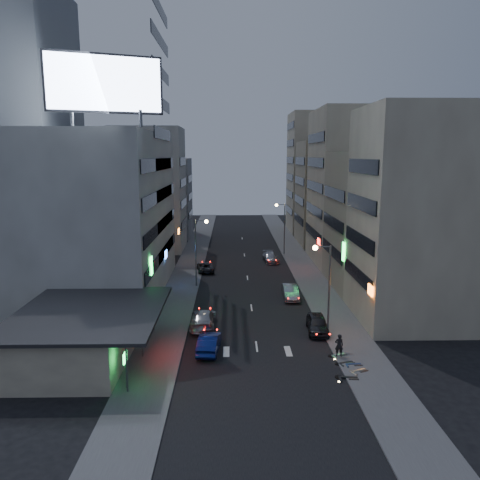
{
  "coord_description": "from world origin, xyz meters",
  "views": [
    {
      "loc": [
        -2.06,
        -32.43,
        15.6
      ],
      "look_at": [
        -1.15,
        16.0,
        6.79
      ],
      "focal_mm": 35.0,
      "sensor_mm": 36.0,
      "label": 1
    }
  ],
  "objects_px": {
    "scooter_silver_a": "(364,361)",
    "scooter_black_a": "(358,369)",
    "parked_car_right_near": "(317,324)",
    "person": "(339,345)",
    "parked_car_right_far": "(271,257)",
    "scooter_silver_b": "(344,346)",
    "parked_car_left": "(205,267)",
    "road_car_blue": "(209,343)",
    "road_car_silver": "(203,319)",
    "scooter_blue": "(361,356)",
    "scooter_black_b": "(352,354)",
    "parked_car_right_mid": "(290,292)"
  },
  "relations": [
    {
      "from": "scooter_black_a",
      "to": "scooter_blue",
      "type": "height_order",
      "value": "scooter_black_a"
    },
    {
      "from": "parked_car_right_near",
      "to": "person",
      "type": "bearing_deg",
      "value": -78.62
    },
    {
      "from": "parked_car_right_far",
      "to": "road_car_blue",
      "type": "xyz_separation_m",
      "value": [
        -7.62,
        -32.0,
        0.04
      ]
    },
    {
      "from": "parked_car_right_mid",
      "to": "scooter_blue",
      "type": "xyz_separation_m",
      "value": [
        3.28,
        -16.62,
        -0.09
      ]
    },
    {
      "from": "road_car_blue",
      "to": "road_car_silver",
      "type": "height_order",
      "value": "road_car_silver"
    },
    {
      "from": "road_car_silver",
      "to": "person",
      "type": "bearing_deg",
      "value": 148.41
    },
    {
      "from": "parked_car_right_mid",
      "to": "road_car_silver",
      "type": "xyz_separation_m",
      "value": [
        -9.11,
        -8.45,
        0.03
      ]
    },
    {
      "from": "parked_car_left",
      "to": "scooter_silver_a",
      "type": "bearing_deg",
      "value": 106.46
    },
    {
      "from": "parked_car_left",
      "to": "road_car_silver",
      "type": "height_order",
      "value": "road_car_silver"
    },
    {
      "from": "parked_car_right_near",
      "to": "parked_car_left",
      "type": "relative_size",
      "value": 0.98
    },
    {
      "from": "scooter_black_a",
      "to": "scooter_silver_b",
      "type": "xyz_separation_m",
      "value": [
        0.01,
        4.07,
        -0.06
      ]
    },
    {
      "from": "scooter_black_a",
      "to": "scooter_black_b",
      "type": "distance_m",
      "value": 2.64
    },
    {
      "from": "scooter_black_a",
      "to": "parked_car_right_mid",
      "type": "bearing_deg",
      "value": 12.69
    },
    {
      "from": "parked_car_right_far",
      "to": "scooter_silver_b",
      "type": "relative_size",
      "value": 2.74
    },
    {
      "from": "road_car_silver",
      "to": "scooter_black_a",
      "type": "height_order",
      "value": "road_car_silver"
    },
    {
      "from": "road_car_blue",
      "to": "parked_car_left",
      "type": "bearing_deg",
      "value": -81.21
    },
    {
      "from": "person",
      "to": "road_car_silver",
      "type": "bearing_deg",
      "value": -31.09
    },
    {
      "from": "scooter_black_a",
      "to": "road_car_blue",
      "type": "bearing_deg",
      "value": 71.15
    },
    {
      "from": "parked_car_left",
      "to": "scooter_silver_a",
      "type": "relative_size",
      "value": 2.39
    },
    {
      "from": "parked_car_left",
      "to": "scooter_silver_a",
      "type": "xyz_separation_m",
      "value": [
        13.27,
        -29.86,
        0.07
      ]
    },
    {
      "from": "parked_car_right_near",
      "to": "scooter_black_b",
      "type": "bearing_deg",
      "value": -72.15
    },
    {
      "from": "parked_car_right_mid",
      "to": "scooter_black_a",
      "type": "height_order",
      "value": "parked_car_right_mid"
    },
    {
      "from": "parked_car_left",
      "to": "scooter_black_a",
      "type": "distance_m",
      "value": 33.58
    },
    {
      "from": "parked_car_right_mid",
      "to": "scooter_black_a",
      "type": "bearing_deg",
      "value": -82.18
    },
    {
      "from": "parked_car_right_near",
      "to": "road_car_silver",
      "type": "distance_m",
      "value": 10.4
    },
    {
      "from": "parked_car_right_far",
      "to": "scooter_black_a",
      "type": "relative_size",
      "value": 2.46
    },
    {
      "from": "parked_car_right_near",
      "to": "scooter_blue",
      "type": "distance_m",
      "value": 7.0
    },
    {
      "from": "parked_car_right_near",
      "to": "scooter_silver_b",
      "type": "xyz_separation_m",
      "value": [
        1.27,
        -4.79,
        -0.11
      ]
    },
    {
      "from": "parked_car_right_mid",
      "to": "road_car_blue",
      "type": "xyz_separation_m",
      "value": [
        -8.29,
        -13.99,
        -0.02
      ]
    },
    {
      "from": "parked_car_right_far",
      "to": "scooter_silver_b",
      "type": "xyz_separation_m",
      "value": [
        3.13,
        -32.74,
        -0.04
      ]
    },
    {
      "from": "person",
      "to": "scooter_black_a",
      "type": "bearing_deg",
      "value": 100.27
    },
    {
      "from": "parked_car_left",
      "to": "scooter_black_b",
      "type": "distance_m",
      "value": 31.27
    },
    {
      "from": "parked_car_left",
      "to": "scooter_silver_b",
      "type": "distance_m",
      "value": 29.84
    },
    {
      "from": "road_car_blue",
      "to": "scooter_silver_a",
      "type": "xyz_separation_m",
      "value": [
        11.55,
        -3.48,
        -0.03
      ]
    },
    {
      "from": "scooter_silver_a",
      "to": "scooter_silver_b",
      "type": "xyz_separation_m",
      "value": [
        -0.8,
        2.74,
        -0.05
      ]
    },
    {
      "from": "person",
      "to": "parked_car_right_near",
      "type": "bearing_deg",
      "value": -81.58
    },
    {
      "from": "parked_car_right_near",
      "to": "scooter_silver_b",
      "type": "bearing_deg",
      "value": -71.13
    },
    {
      "from": "parked_car_right_near",
      "to": "scooter_silver_a",
      "type": "distance_m",
      "value": 7.81
    },
    {
      "from": "parked_car_right_near",
      "to": "parked_car_right_far",
      "type": "xyz_separation_m",
      "value": [
        -1.86,
        27.95,
        -0.07
      ]
    },
    {
      "from": "scooter_black_a",
      "to": "parked_car_left",
      "type": "bearing_deg",
      "value": 27.08
    },
    {
      "from": "road_car_silver",
      "to": "scooter_black_b",
      "type": "height_order",
      "value": "road_car_silver"
    },
    {
      "from": "parked_car_right_near",
      "to": "scooter_blue",
      "type": "xyz_separation_m",
      "value": [
        2.1,
        -6.68,
        -0.1
      ]
    },
    {
      "from": "parked_car_right_mid",
      "to": "parked_car_right_far",
      "type": "bearing_deg",
      "value": 92.59
    },
    {
      "from": "parked_car_right_near",
      "to": "person",
      "type": "height_order",
      "value": "person"
    },
    {
      "from": "scooter_silver_a",
      "to": "scooter_blue",
      "type": "relative_size",
      "value": 1.07
    },
    {
      "from": "scooter_black_b",
      "to": "person",
      "type": "bearing_deg",
      "value": 28.06
    },
    {
      "from": "parked_car_right_mid",
      "to": "parked_car_left",
      "type": "relative_size",
      "value": 1.0
    },
    {
      "from": "parked_car_right_near",
      "to": "scooter_blue",
      "type": "bearing_deg",
      "value": -68.56
    },
    {
      "from": "scooter_silver_a",
      "to": "scooter_black_a",
      "type": "bearing_deg",
      "value": 124.04
    },
    {
      "from": "parked_car_left",
      "to": "scooter_blue",
      "type": "bearing_deg",
      "value": 107.12
    }
  ]
}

